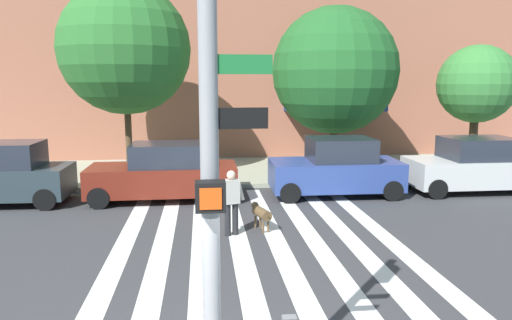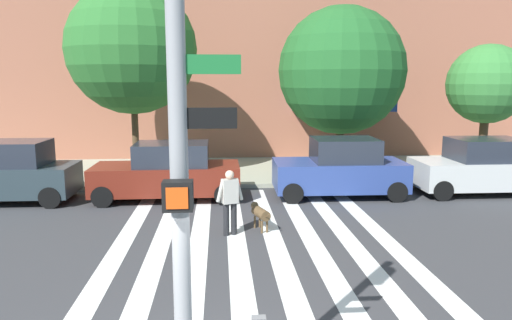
% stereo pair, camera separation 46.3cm
% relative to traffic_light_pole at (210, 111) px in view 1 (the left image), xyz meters
% --- Properties ---
extents(ground_plane, '(160.00, 160.00, 0.00)m').
position_rel_traffic_light_pole_xyz_m(ground_plane, '(-0.09, 6.30, -3.52)').
color(ground_plane, '#353538').
extents(sidewalk_far, '(80.00, 6.00, 0.15)m').
position_rel_traffic_light_pole_xyz_m(sidewalk_far, '(-0.09, 15.09, -3.45)').
color(sidewalk_far, '#9B9E88').
rests_on(sidewalk_far, ground_plane).
extents(crosswalk_stripes, '(6.75, 10.97, 0.01)m').
position_rel_traffic_light_pole_xyz_m(crosswalk_stripes, '(1.21, 6.30, -3.52)').
color(crosswalk_stripes, silver).
rests_on(crosswalk_stripes, ground_plane).
extents(traffic_light_pole, '(0.74, 0.46, 5.80)m').
position_rel_traffic_light_pole_xyz_m(traffic_light_pole, '(0.00, 0.00, 0.00)').
color(traffic_light_pole, gray).
rests_on(traffic_light_pole, sidewalk_near).
extents(parked_car_behind_first, '(4.67, 1.99, 1.84)m').
position_rel_traffic_light_pole_xyz_m(parked_car_behind_first, '(-1.29, 10.74, -2.64)').
color(parked_car_behind_first, maroon).
rests_on(parked_car_behind_first, ground_plane).
extents(parked_car_third_in_line, '(4.31, 2.12, 1.93)m').
position_rel_traffic_light_pole_xyz_m(parked_car_third_in_line, '(4.35, 10.74, -2.61)').
color(parked_car_third_in_line, navy).
rests_on(parked_car_third_in_line, ground_plane).
extents(parked_car_fourth_in_line, '(4.41, 2.06, 1.88)m').
position_rel_traffic_light_pole_xyz_m(parked_car_fourth_in_line, '(9.24, 10.74, -2.62)').
color(parked_car_fourth_in_line, beige).
rests_on(parked_car_fourth_in_line, ground_plane).
extents(street_tree_nearest, '(4.86, 4.86, 7.24)m').
position_rel_traffic_light_pole_xyz_m(street_tree_nearest, '(-2.86, 14.04, 1.44)').
color(street_tree_nearest, '#4C3823').
rests_on(street_tree_nearest, sidewalk_far).
extents(street_tree_middle, '(4.95, 4.95, 6.51)m').
position_rel_traffic_light_pole_xyz_m(street_tree_middle, '(5.13, 13.98, 0.66)').
color(street_tree_middle, '#4C3823').
rests_on(street_tree_middle, sidewalk_far).
extents(street_tree_further, '(3.10, 3.10, 5.07)m').
position_rel_traffic_light_pole_xyz_m(street_tree_further, '(10.86, 13.62, 0.13)').
color(street_tree_further, '#4C3823').
rests_on(street_tree_further, sidewalk_far).
extents(pedestrian_dog_walker, '(0.70, 0.35, 1.64)m').
position_rel_traffic_light_pole_xyz_m(pedestrian_dog_walker, '(0.61, 6.93, -2.59)').
color(pedestrian_dog_walker, black).
rests_on(pedestrian_dog_walker, ground_plane).
extents(dog_on_leash, '(0.48, 1.06, 0.65)m').
position_rel_traffic_light_pole_xyz_m(dog_on_leash, '(1.39, 7.31, -3.08)').
color(dog_on_leash, brown).
rests_on(dog_on_leash, ground_plane).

